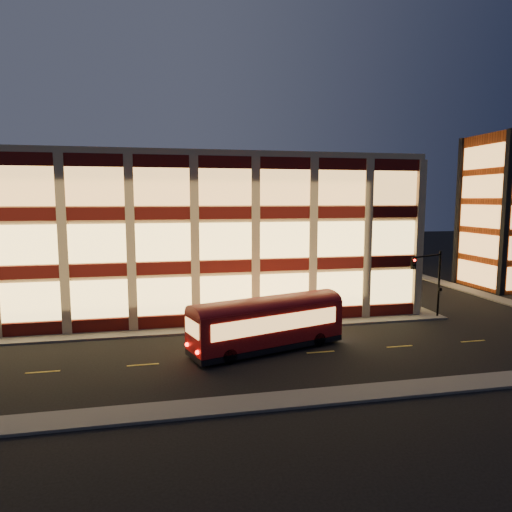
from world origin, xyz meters
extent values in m
plane|color=black|center=(0.00, 0.00, 0.00)|extent=(200.00, 200.00, 0.00)
cube|color=#514F4C|center=(-3.00, 1.00, 0.07)|extent=(54.00, 2.00, 0.15)
cube|color=#514F4C|center=(23.00, 17.00, 0.07)|extent=(2.00, 30.00, 0.15)
cube|color=#514F4C|center=(34.00, 17.00, 0.07)|extent=(2.00, 30.00, 0.15)
cube|color=#514F4C|center=(0.00, -13.00, 0.07)|extent=(100.00, 2.00, 0.15)
cube|color=tan|center=(-3.00, 17.00, 7.00)|extent=(50.00, 30.00, 14.00)
cube|color=tan|center=(-3.00, 17.00, 14.25)|extent=(50.40, 30.40, 0.50)
cube|color=#470C0A|center=(-3.00, 1.88, 0.65)|extent=(50.10, 0.25, 1.00)
cube|color=#F3C366|center=(-3.00, 1.90, 2.75)|extent=(49.00, 0.20, 3.00)
cube|color=#470C0A|center=(22.12, 17.00, 0.65)|extent=(0.25, 30.10, 1.00)
cube|color=#F3C366|center=(22.10, 17.00, 2.75)|extent=(0.20, 29.00, 3.00)
cube|color=#470C0A|center=(-3.00, 1.88, 5.05)|extent=(50.10, 0.25, 1.00)
cube|color=#F3C366|center=(-3.00, 1.90, 7.15)|extent=(49.00, 0.20, 3.00)
cube|color=#470C0A|center=(22.12, 17.00, 5.05)|extent=(0.25, 30.10, 1.00)
cube|color=#F3C366|center=(22.10, 17.00, 7.15)|extent=(0.20, 29.00, 3.00)
cube|color=#470C0A|center=(-3.00, 1.88, 9.45)|extent=(50.10, 0.25, 1.00)
cube|color=#F3C366|center=(-3.00, 1.90, 11.55)|extent=(49.00, 0.20, 3.00)
cube|color=#470C0A|center=(22.12, 17.00, 9.45)|extent=(0.25, 30.10, 1.00)
cube|color=#F3C366|center=(22.10, 17.00, 11.55)|extent=(0.20, 29.00, 3.00)
cube|color=#8C3814|center=(40.00, 12.00, 9.00)|extent=(8.00, 8.00, 18.00)
cube|color=black|center=(36.00, 8.00, 9.00)|extent=(0.60, 0.60, 18.00)
cube|color=black|center=(36.00, 16.00, 9.00)|extent=(0.60, 0.60, 18.00)
cube|color=#E7A151|center=(35.92, 12.00, 1.80)|extent=(0.16, 6.60, 2.60)
cube|color=#E7A151|center=(35.92, 12.00, 5.20)|extent=(0.16, 6.60, 2.60)
cube|color=#E7A151|center=(35.92, 12.00, 8.60)|extent=(0.16, 6.60, 2.60)
cube|color=#E7A151|center=(35.92, 12.00, 12.00)|extent=(0.16, 6.60, 2.60)
cube|color=#E7A151|center=(35.92, 12.00, 15.40)|extent=(0.16, 6.60, 2.60)
cylinder|color=black|center=(23.50, 0.80, 3.00)|extent=(0.18, 0.18, 6.00)
cylinder|color=black|center=(21.75, 0.05, 5.70)|extent=(3.56, 1.63, 0.14)
cube|color=black|center=(20.00, -0.70, 5.20)|extent=(0.32, 0.32, 0.95)
sphere|color=#FF0C05|center=(20.00, -0.88, 5.50)|extent=(0.20, 0.20, 0.20)
cube|color=black|center=(23.50, 0.60, 2.60)|extent=(0.25, 0.18, 0.28)
cube|color=maroon|center=(6.49, -4.66, 1.90)|extent=(11.52, 6.07, 2.58)
cube|color=black|center=(6.49, -4.66, 0.39)|extent=(11.52, 6.07, 0.39)
cylinder|color=black|center=(3.45, -6.92, 0.50)|extent=(1.06, 0.63, 1.01)
cylinder|color=black|center=(2.70, -4.57, 0.50)|extent=(1.06, 0.63, 1.01)
cylinder|color=black|center=(10.28, -4.74, 0.50)|extent=(1.06, 0.63, 1.01)
cylinder|color=black|center=(9.53, -2.39, 0.50)|extent=(1.06, 0.63, 1.01)
cube|color=#E7A151|center=(6.92, -6.02, 2.24)|extent=(9.40, 3.05, 1.12)
cube|color=#E7A151|center=(6.06, -3.29, 2.24)|extent=(9.40, 3.05, 1.12)
camera|label=1|loc=(-0.64, -35.02, 10.57)|focal=32.00mm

